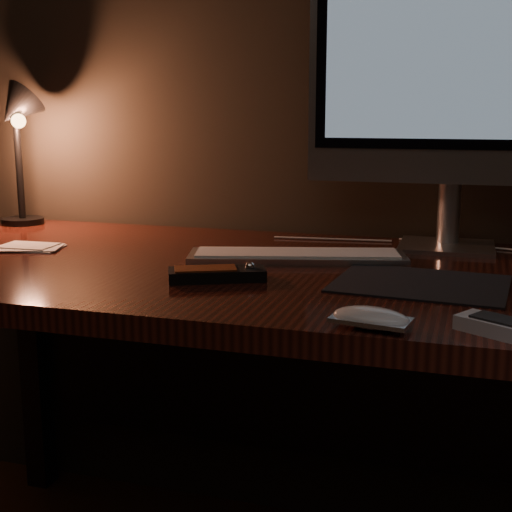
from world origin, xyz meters
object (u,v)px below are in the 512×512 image
(desk, at_px, (272,320))
(desk_lamp, at_px, (17,129))
(mouse, at_px, (371,321))
(media_remote, at_px, (217,274))
(monitor, at_px, (456,68))
(keyboard, at_px, (297,255))

(desk, xyz_separation_m, desk_lamp, (-0.72, 0.20, 0.37))
(mouse, distance_m, media_remote, 0.36)
(monitor, relative_size, desk_lamp, 1.74)
(desk, xyz_separation_m, monitor, (0.33, 0.20, 0.50))
(mouse, height_order, desk_lamp, desk_lamp)
(media_remote, distance_m, desk_lamp, 0.82)
(mouse, relative_size, desk_lamp, 0.30)
(desk, height_order, desk_lamp, desk_lamp)
(monitor, height_order, keyboard, monitor)
(desk, distance_m, mouse, 0.50)
(keyboard, bearing_deg, monitor, 20.37)
(monitor, bearing_deg, mouse, -97.43)
(desk, height_order, keyboard, keyboard)
(mouse, height_order, media_remote, media_remote)
(monitor, bearing_deg, keyboard, -145.02)
(desk, bearing_deg, media_remote, -101.10)
(desk, distance_m, desk_lamp, 0.83)
(desk, xyz_separation_m, mouse, (0.26, -0.41, 0.14))
(keyboard, distance_m, mouse, 0.46)
(desk_lamp, bearing_deg, mouse, -29.06)
(desk, distance_m, media_remote, 0.25)
(monitor, distance_m, media_remote, 0.66)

